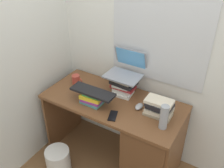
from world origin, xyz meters
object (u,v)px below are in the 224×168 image
object	(u,v)px
book_stack_tall	(123,85)
mug	(76,79)
book_stack_side	(159,107)
laptop	(126,69)
water_bottle	(164,117)
keyboard	(93,92)
wastebasket	(58,161)
book_stack_keyboard_riser	(93,98)
desk	(142,142)
cell_phone	(113,116)
computer_mouse	(139,106)

from	to	relation	value
book_stack_tall	mug	bearing A→B (deg)	-169.90
book_stack_side	laptop	bearing A→B (deg)	156.76
book_stack_side	water_bottle	xyz separation A→B (m)	(0.10, -0.14, 0.03)
laptop	keyboard	world-z (taller)	laptop
laptop	wastebasket	size ratio (longest dim) A/B	1.20
keyboard	water_bottle	bearing A→B (deg)	0.98
keyboard	mug	world-z (taller)	keyboard
wastebasket	book_stack_tall	bearing A→B (deg)	56.64
book_stack_keyboard_riser	book_stack_side	xyz separation A→B (m)	(0.58, 0.16, 0.02)
book_stack_keyboard_riser	wastebasket	distance (m)	0.78
book_stack_keyboard_riser	desk	bearing A→B (deg)	12.40
book_stack_keyboard_riser	wastebasket	xyz separation A→B (m)	(-0.23, -0.32, -0.68)
book_stack_tall	wastebasket	world-z (taller)	book_stack_tall
keyboard	cell_phone	bearing A→B (deg)	-15.94
computer_mouse	book_stack_side	bearing A→B (deg)	2.36
book_stack_side	cell_phone	bearing A→B (deg)	-144.94
keyboard	wastebasket	bearing A→B (deg)	-127.05
keyboard	cell_phone	xyz separation A→B (m)	(0.25, -0.07, -0.12)
desk	book_stack_keyboard_riser	size ratio (longest dim) A/B	6.09
laptop	keyboard	size ratio (longest dim) A/B	0.79
wastebasket	book_stack_keyboard_riser	bearing A→B (deg)	53.77
cell_phone	mug	bearing A→B (deg)	137.52
laptop	cell_phone	world-z (taller)	laptop
computer_mouse	water_bottle	size ratio (longest dim) A/B	0.48
book_stack_tall	cell_phone	distance (m)	0.37
laptop	book_stack_side	bearing A→B (deg)	-23.24
book_stack_keyboard_riser	computer_mouse	xyz separation A→B (m)	(0.40, 0.15, -0.04)
book_stack_tall	water_bottle	bearing A→B (deg)	-26.54
book_stack_keyboard_riser	laptop	distance (m)	0.42
water_bottle	mug	bearing A→B (deg)	170.53
book_stack_side	cell_phone	distance (m)	0.40
book_stack_side	computer_mouse	bearing A→B (deg)	-177.64
book_stack_tall	book_stack_keyboard_riser	size ratio (longest dim) A/B	1.16
mug	cell_phone	xyz separation A→B (m)	(0.60, -0.26, -0.04)
mug	cell_phone	distance (m)	0.65
desk	cell_phone	world-z (taller)	cell_phone
desk	book_stack_side	bearing A→B (deg)	27.14
laptop	mug	bearing A→B (deg)	-163.23
book_stack_tall	cell_phone	bearing A→B (deg)	-74.31
keyboard	water_bottle	world-z (taller)	water_bottle
mug	computer_mouse	bearing A→B (deg)	-2.93
book_stack_tall	wastebasket	bearing A→B (deg)	-123.36
desk	water_bottle	xyz separation A→B (m)	(0.20, -0.09, 0.45)
book_stack_tall	wastebasket	size ratio (longest dim) A/B	0.92
computer_mouse	mug	distance (m)	0.74
book_stack_keyboard_riser	mug	size ratio (longest dim) A/B	1.82
wastebasket	laptop	bearing A→B (deg)	59.16
keyboard	wastebasket	world-z (taller)	keyboard
computer_mouse	water_bottle	distance (m)	0.32
book_stack_tall	book_stack_keyboard_riser	bearing A→B (deg)	-119.80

